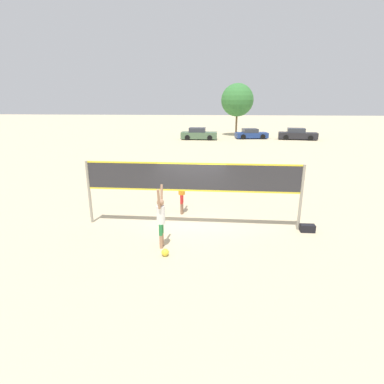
% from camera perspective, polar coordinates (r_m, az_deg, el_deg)
% --- Properties ---
extents(ground_plane, '(200.00, 200.00, 0.00)m').
position_cam_1_polar(ground_plane, '(11.82, -0.00, -6.41)').
color(ground_plane, beige).
extents(volleyball_net, '(8.20, 0.11, 2.51)m').
position_cam_1_polar(volleyball_net, '(11.23, -0.00, 2.11)').
color(volleyball_net, gray).
rests_on(volleyball_net, ground_plane).
extents(player_spiker, '(0.28, 0.70, 2.09)m').
position_cam_1_polar(player_spiker, '(9.80, -5.96, -4.60)').
color(player_spiker, tan).
rests_on(player_spiker, ground_plane).
extents(player_blocker, '(0.28, 0.70, 2.13)m').
position_cam_1_polar(player_blocker, '(12.72, -1.97, 0.65)').
color(player_blocker, '#8C664C').
rests_on(player_blocker, ground_plane).
extents(volleyball, '(0.24, 0.24, 0.24)m').
position_cam_1_polar(volleyball, '(9.64, -5.15, -11.38)').
color(volleyball, yellow).
rests_on(volleyball, ground_plane).
extents(gear_bag, '(0.53, 0.27, 0.28)m').
position_cam_1_polar(gear_bag, '(12.03, 21.14, -6.45)').
color(gear_bag, black).
rests_on(gear_bag, ground_plane).
extents(parked_car_near, '(4.93, 2.37, 1.44)m').
position_cam_1_polar(parked_car_near, '(41.15, 19.42, 10.30)').
color(parked_car_near, '#232328').
rests_on(parked_car_near, ground_plane).
extents(parked_car_mid, '(4.35, 2.47, 1.30)m').
position_cam_1_polar(parked_car_mid, '(40.75, 11.18, 10.78)').
color(parked_car_mid, navy).
rests_on(parked_car_mid, ground_plane).
extents(parked_car_far, '(4.58, 2.05, 1.49)m').
position_cam_1_polar(parked_car_far, '(39.01, 1.29, 10.95)').
color(parked_car_far, '#4C6B4C').
rests_on(parked_car_far, ground_plane).
extents(tree_left_cluster, '(4.51, 4.51, 7.14)m').
position_cam_1_polar(tree_left_cluster, '(44.19, 8.63, 16.93)').
color(tree_left_cluster, brown).
rests_on(tree_left_cluster, ground_plane).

